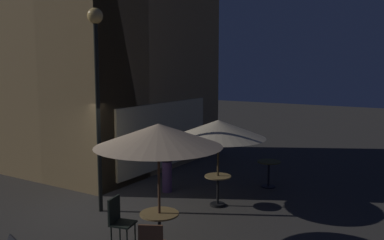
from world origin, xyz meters
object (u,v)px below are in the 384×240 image
object	(u,v)px
cafe_table_0	(218,185)
cafe_table_2	(269,169)
cafe_table_1	(159,224)
cafe_chair_0	(118,217)
patio_umbrella_1	(158,136)
patio_umbrella_0	(218,129)
patron_standing_0	(167,163)
street_lamp_near_corner	(97,67)

from	to	relation	value
cafe_table_0	cafe_table_2	bearing A→B (deg)	-13.00
cafe_table_1	cafe_chair_0	world-z (taller)	cafe_chair_0
cafe_table_0	patio_umbrella_1	world-z (taller)	patio_umbrella_1
cafe_table_1	patio_umbrella_0	distance (m)	3.20
cafe_table_1	patron_standing_0	bearing A→B (deg)	32.87
patio_umbrella_0	cafe_chair_0	world-z (taller)	patio_umbrella_0
patio_umbrella_0	patio_umbrella_1	distance (m)	2.90
cafe_table_2	cafe_chair_0	distance (m)	5.34
street_lamp_near_corner	patron_standing_0	xyz separation A→B (m)	(2.10, -0.48, -2.63)
patron_standing_0	cafe_table_2	bearing A→B (deg)	151.05
cafe_table_0	patio_umbrella_0	distance (m)	1.41
cafe_table_0	patio_umbrella_0	world-z (taller)	patio_umbrella_0
cafe_table_0	patio_umbrella_1	xyz separation A→B (m)	(-2.87, -0.29, 1.70)
cafe_chair_0	cafe_table_1	bearing A→B (deg)	-0.00
patio_umbrella_1	cafe_table_1	bearing A→B (deg)	0.00
patio_umbrella_0	cafe_chair_0	distance (m)	3.40
street_lamp_near_corner	cafe_table_2	distance (m)	5.66
street_lamp_near_corner	cafe_table_2	size ratio (longest dim) A/B	6.26
cafe_table_2	cafe_chair_0	world-z (taller)	cafe_chair_0
patron_standing_0	cafe_table_1	bearing A→B (deg)	53.59
cafe_table_1	cafe_table_2	bearing A→B (deg)	-2.45
street_lamp_near_corner	patio_umbrella_1	world-z (taller)	street_lamp_near_corner
cafe_table_0	cafe_chair_0	size ratio (longest dim) A/B	0.80
patio_umbrella_1	street_lamp_near_corner	bearing A→B (deg)	67.52
cafe_table_0	cafe_table_2	world-z (taller)	cafe_table_0
cafe_table_0	cafe_table_2	xyz separation A→B (m)	(2.18, -0.50, -0.00)
cafe_table_2	cafe_table_0	bearing A→B (deg)	167.00
cafe_table_1	patron_standing_0	world-z (taller)	patron_standing_0
cafe_table_1	cafe_chair_0	size ratio (longest dim) A/B	0.79
cafe_chair_0	patio_umbrella_0	bearing A→B (deg)	66.92
street_lamp_near_corner	cafe_table_0	bearing A→B (deg)	-50.61
cafe_table_1	patron_standing_0	xyz separation A→B (m)	(3.14, 2.03, 0.27)
cafe_table_2	patron_standing_0	distance (m)	2.96
street_lamp_near_corner	cafe_table_0	size ratio (longest dim) A/B	6.22
street_lamp_near_corner	cafe_chair_0	xyz separation A→B (m)	(-1.23, -1.67, -2.89)
cafe_table_1	patio_umbrella_0	xyz separation A→B (m)	(2.87, 0.29, 1.39)
patio_umbrella_0	patron_standing_0	size ratio (longest dim) A/B	1.44
patio_umbrella_0	street_lamp_near_corner	bearing A→B (deg)	129.39
patio_umbrella_1	cafe_chair_0	size ratio (longest dim) A/B	2.53
street_lamp_near_corner	cafe_table_2	bearing A→B (deg)	-34.25
cafe_table_0	patio_umbrella_0	xyz separation A→B (m)	(-0.00, -0.00, 1.41)
patio_umbrella_0	cafe_chair_0	xyz separation A→B (m)	(-3.06, 0.56, -1.37)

